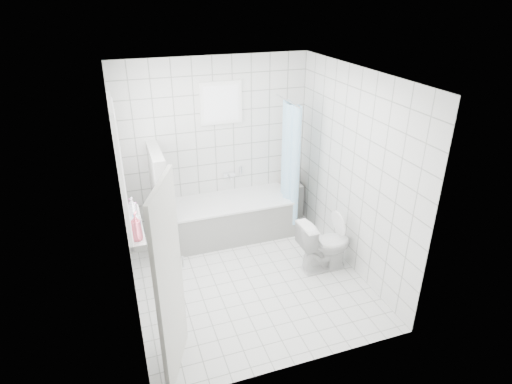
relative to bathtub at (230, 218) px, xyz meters
name	(u,v)px	position (x,y,z in m)	size (l,w,h in m)	color
ground	(248,278)	(-0.08, -1.12, -0.29)	(3.00, 3.00, 0.00)	white
ceiling	(246,74)	(-0.08, -1.12, 2.31)	(3.00, 3.00, 0.00)	white
wall_back	(215,147)	(-0.08, 0.38, 1.01)	(2.80, 0.02, 2.60)	white
wall_front	(301,257)	(-0.08, -2.62, 1.01)	(2.80, 0.02, 2.60)	white
wall_left	(123,206)	(-1.48, -1.12, 1.01)	(0.02, 3.00, 2.60)	white
wall_right	(352,172)	(1.32, -1.12, 1.01)	(0.02, 3.00, 2.60)	white
window_left	(122,169)	(-1.44, -0.82, 1.31)	(0.01, 0.90, 1.40)	white
window_back	(221,103)	(0.02, 0.33, 1.66)	(0.50, 0.01, 0.50)	white
window_sill	(135,227)	(-1.39, -0.82, 0.57)	(0.18, 1.02, 0.08)	white
door	(170,284)	(-1.18, -2.23, 0.71)	(0.04, 0.80, 2.00)	silver
bathtub	(230,218)	(0.00, 0.00, 0.00)	(1.86, 0.77, 0.58)	white
partition_wall	(160,202)	(-0.99, -0.05, 0.46)	(0.15, 0.85, 1.50)	white
tiled_ledge	(289,201)	(1.08, 0.25, -0.02)	(0.40, 0.24, 0.55)	white
toilet	(325,245)	(0.95, -1.22, 0.07)	(0.40, 0.70, 0.72)	white
curtain_rod	(287,101)	(0.87, -0.02, 1.71)	(0.02, 0.02, 0.80)	silver
shower_curtain	(289,164)	(0.87, -0.16, 0.81)	(0.14, 0.48, 1.78)	#55BDFB
tub_faucet	(229,174)	(0.10, 0.33, 0.56)	(0.18, 0.06, 0.06)	silver
sill_bottles	(134,218)	(-1.38, -0.93, 0.74)	(0.20, 0.80, 0.33)	#DB6DC0
ledge_bottles	(292,180)	(1.10, 0.22, 0.38)	(0.17, 0.19, 0.27)	red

